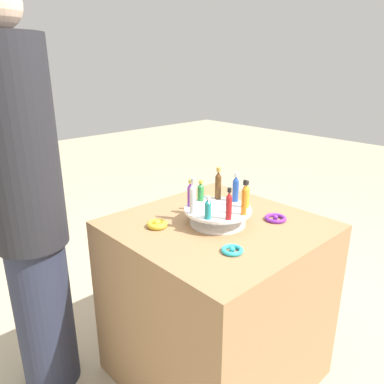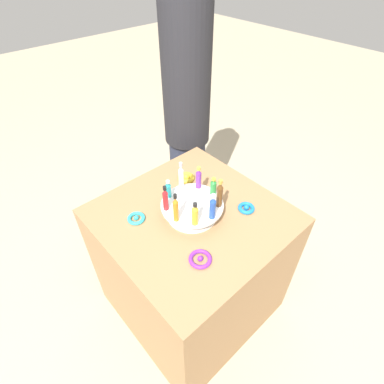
{
  "view_description": "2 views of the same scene",
  "coord_description": "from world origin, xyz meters",
  "px_view_note": "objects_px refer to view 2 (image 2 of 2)",
  "views": [
    {
      "loc": [
        0.99,
        -1.08,
        1.44
      ],
      "look_at": [
        -0.07,
        -0.08,
        0.94
      ],
      "focal_mm": 35.0,
      "sensor_mm": 36.0,
      "label": 1
    },
    {
      "loc": [
        0.65,
        0.72,
        1.8
      ],
      "look_at": [
        -0.01,
        -0.01,
        0.91
      ],
      "focal_mm": 28.0,
      "sensor_mm": 36.0,
      "label": 2
    }
  ],
  "objects_px": {
    "display_stand": "(192,208)",
    "ribbon_bow_blue": "(246,208)",
    "bottle_brown": "(220,194)",
    "bottle_green": "(213,187)",
    "ribbon_bow_purple": "(200,259)",
    "bottle_blue": "(213,207)",
    "person_figure": "(187,119)",
    "bottle_purple": "(199,178)",
    "bottle_red": "(165,199)",
    "bottle_orange": "(176,209)",
    "bottle_gold": "(195,214)",
    "bottle_clear": "(181,177)",
    "ribbon_bow_teal": "(136,218)",
    "ribbon_bow_gold": "(186,178)",
    "bottle_teal": "(168,189)"
  },
  "relations": [
    {
      "from": "display_stand",
      "to": "ribbon_bow_blue",
      "type": "relative_size",
      "value": 3.59
    },
    {
      "from": "bottle_brown",
      "to": "ribbon_bow_blue",
      "type": "distance_m",
      "value": 0.19
    },
    {
      "from": "bottle_green",
      "to": "ribbon_bow_purple",
      "type": "distance_m",
      "value": 0.35
    },
    {
      "from": "bottle_blue",
      "to": "person_figure",
      "type": "height_order",
      "value": "person_figure"
    },
    {
      "from": "bottle_purple",
      "to": "bottle_red",
      "type": "xyz_separation_m",
      "value": [
        0.21,
        0.01,
        0.0
      ]
    },
    {
      "from": "display_stand",
      "to": "bottle_orange",
      "type": "distance_m",
      "value": 0.15
    },
    {
      "from": "bottle_brown",
      "to": "bottle_gold",
      "type": "bearing_deg",
      "value": 3.46
    },
    {
      "from": "bottle_brown",
      "to": "bottle_clear",
      "type": "xyz_separation_m",
      "value": [
        0.05,
        -0.2,
        0.0
      ]
    },
    {
      "from": "bottle_orange",
      "to": "ribbon_bow_teal",
      "type": "relative_size",
      "value": 1.79
    },
    {
      "from": "display_stand",
      "to": "bottle_green",
      "type": "bearing_deg",
      "value": 173.46
    },
    {
      "from": "ribbon_bow_gold",
      "to": "ribbon_bow_teal",
      "type": "height_order",
      "value": "ribbon_bow_gold"
    },
    {
      "from": "bottle_orange",
      "to": "person_figure",
      "type": "relative_size",
      "value": 0.08
    },
    {
      "from": "bottle_brown",
      "to": "bottle_orange",
      "type": "distance_m",
      "value": 0.21
    },
    {
      "from": "bottle_orange",
      "to": "ribbon_bow_gold",
      "type": "height_order",
      "value": "bottle_orange"
    },
    {
      "from": "bottle_green",
      "to": "bottle_teal",
      "type": "distance_m",
      "value": 0.21
    },
    {
      "from": "ribbon_bow_gold",
      "to": "person_figure",
      "type": "relative_size",
      "value": 0.05
    },
    {
      "from": "bottle_teal",
      "to": "display_stand",
      "type": "bearing_deg",
      "value": 113.46
    },
    {
      "from": "bottle_green",
      "to": "bottle_red",
      "type": "xyz_separation_m",
      "value": [
        0.22,
        -0.07,
        0.02
      ]
    },
    {
      "from": "bottle_red",
      "to": "ribbon_bow_gold",
      "type": "height_order",
      "value": "bottle_red"
    },
    {
      "from": "bottle_red",
      "to": "ribbon_bow_purple",
      "type": "height_order",
      "value": "bottle_red"
    },
    {
      "from": "bottle_red",
      "to": "ribbon_bow_gold",
      "type": "distance_m",
      "value": 0.32
    },
    {
      "from": "bottle_blue",
      "to": "ribbon_bow_teal",
      "type": "height_order",
      "value": "bottle_blue"
    },
    {
      "from": "bottle_teal",
      "to": "ribbon_bow_teal",
      "type": "relative_size",
      "value": 1.15
    },
    {
      "from": "bottle_red",
      "to": "bottle_gold",
      "type": "height_order",
      "value": "bottle_red"
    },
    {
      "from": "bottle_brown",
      "to": "bottle_purple",
      "type": "distance_m",
      "value": 0.15
    },
    {
      "from": "bottle_green",
      "to": "bottle_red",
      "type": "relative_size",
      "value": 0.71
    },
    {
      "from": "bottle_purple",
      "to": "bottle_clear",
      "type": "relative_size",
      "value": 0.79
    },
    {
      "from": "bottle_purple",
      "to": "bottle_red",
      "type": "relative_size",
      "value": 0.92
    },
    {
      "from": "bottle_blue",
      "to": "ribbon_bow_blue",
      "type": "relative_size",
      "value": 1.67
    },
    {
      "from": "bottle_blue",
      "to": "ribbon_bow_purple",
      "type": "xyz_separation_m",
      "value": [
        0.15,
        0.09,
        -0.12
      ]
    },
    {
      "from": "bottle_red",
      "to": "ribbon_bow_teal",
      "type": "xyz_separation_m",
      "value": [
        0.1,
        -0.09,
        -0.12
      ]
    },
    {
      "from": "bottle_teal",
      "to": "bottle_red",
      "type": "bearing_deg",
      "value": 43.46
    },
    {
      "from": "bottle_blue",
      "to": "person_figure",
      "type": "xyz_separation_m",
      "value": [
        -0.49,
        -0.72,
        -0.05
      ]
    },
    {
      "from": "ribbon_bow_teal",
      "to": "bottle_gold",
      "type": "bearing_deg",
      "value": 120.0
    },
    {
      "from": "ribbon_bow_gold",
      "to": "bottle_green",
      "type": "bearing_deg",
      "value": 82.69
    },
    {
      "from": "bottle_teal",
      "to": "bottle_gold",
      "type": "height_order",
      "value": "bottle_gold"
    },
    {
      "from": "bottle_purple",
      "to": "ribbon_bow_teal",
      "type": "bearing_deg",
      "value": -14.71
    },
    {
      "from": "ribbon_bow_teal",
      "to": "person_figure",
      "type": "relative_size",
      "value": 0.05
    },
    {
      "from": "bottle_red",
      "to": "ribbon_bow_purple",
      "type": "xyz_separation_m",
      "value": [
        0.04,
        0.26,
        -0.12
      ]
    },
    {
      "from": "display_stand",
      "to": "bottle_green",
      "type": "relative_size",
      "value": 3.08
    },
    {
      "from": "ribbon_bow_gold",
      "to": "ribbon_bow_teal",
      "type": "xyz_separation_m",
      "value": [
        0.36,
        0.06,
        -0.0
      ]
    },
    {
      "from": "bottle_red",
      "to": "bottle_blue",
      "type": "distance_m",
      "value": 0.21
    },
    {
      "from": "person_figure",
      "to": "ribbon_bow_blue",
      "type": "bearing_deg",
      "value": 18.67
    },
    {
      "from": "bottle_gold",
      "to": "bottle_brown",
      "type": "bearing_deg",
      "value": -176.54
    },
    {
      "from": "bottle_purple",
      "to": "bottle_clear",
      "type": "bearing_deg",
      "value": -36.54
    },
    {
      "from": "bottle_green",
      "to": "ribbon_bow_purple",
      "type": "bearing_deg",
      "value": 36.66
    },
    {
      "from": "ribbon_bow_purple",
      "to": "ribbon_bow_blue",
      "type": "height_order",
      "value": "ribbon_bow_blue"
    },
    {
      "from": "display_stand",
      "to": "bottle_red",
      "type": "distance_m",
      "value": 0.15
    },
    {
      "from": "bottle_purple",
      "to": "person_figure",
      "type": "relative_size",
      "value": 0.07
    },
    {
      "from": "ribbon_bow_teal",
      "to": "ribbon_bow_gold",
      "type": "bearing_deg",
      "value": -169.88
    }
  ]
}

